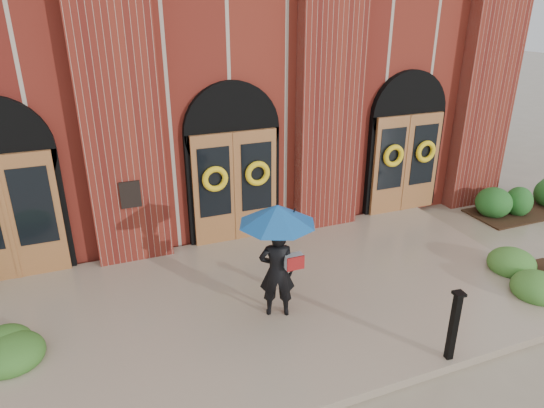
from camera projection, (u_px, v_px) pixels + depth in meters
ground at (283, 307)px, 8.88m from camera, size 90.00×90.00×0.00m
landing at (280, 300)px, 8.98m from camera, size 10.00×5.30×0.15m
church_building at (173, 60)px, 15.04m from camera, size 16.20×12.53×7.00m
man_with_umbrella at (277, 240)px, 7.92m from camera, size 1.65×1.65×2.05m
metal_post at (454, 324)px, 7.17m from camera, size 0.17×0.17×1.17m
hedge_wall_right at (527, 199)px, 12.79m from camera, size 2.83×1.13×0.73m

